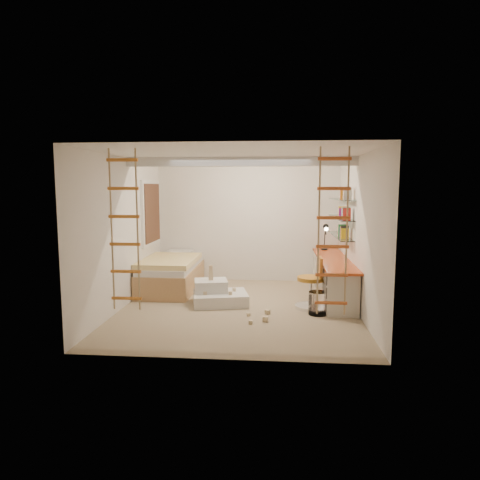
# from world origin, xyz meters

# --- Properties ---
(floor) EXTENTS (4.50, 4.50, 0.00)m
(floor) POSITION_xyz_m (0.00, 0.00, 0.00)
(floor) COLOR #94825F
(floor) RESTS_ON ground
(ceiling_beam) EXTENTS (4.00, 0.18, 0.16)m
(ceiling_beam) POSITION_xyz_m (0.00, 0.30, 2.52)
(ceiling_beam) COLOR white
(ceiling_beam) RESTS_ON ceiling
(window_frame) EXTENTS (0.06, 1.15, 1.35)m
(window_frame) POSITION_xyz_m (-1.97, 1.50, 1.55)
(window_frame) COLOR white
(window_frame) RESTS_ON wall_left
(window_blind) EXTENTS (0.02, 1.00, 1.20)m
(window_blind) POSITION_xyz_m (-1.93, 1.50, 1.55)
(window_blind) COLOR #4C2D1E
(window_blind) RESTS_ON window_frame
(rope_ladder_left) EXTENTS (0.41, 0.04, 2.13)m
(rope_ladder_left) POSITION_xyz_m (-1.35, -1.75, 1.52)
(rope_ladder_left) COLOR orange
(rope_ladder_left) RESTS_ON ceiling
(rope_ladder_right) EXTENTS (0.41, 0.04, 2.13)m
(rope_ladder_right) POSITION_xyz_m (1.35, -1.75, 1.52)
(rope_ladder_right) COLOR #D05023
(rope_ladder_right) RESTS_ON ceiling
(waste_bin) EXTENTS (0.30, 0.30, 0.38)m
(waste_bin) POSITION_xyz_m (1.33, -0.28, 0.19)
(waste_bin) COLOR white
(waste_bin) RESTS_ON floor
(desk) EXTENTS (0.56, 2.80, 0.75)m
(desk) POSITION_xyz_m (1.72, 0.86, 0.40)
(desk) COLOR #D14918
(desk) RESTS_ON floor
(shelves) EXTENTS (0.25, 1.80, 0.71)m
(shelves) POSITION_xyz_m (1.87, 1.13, 1.50)
(shelves) COLOR white
(shelves) RESTS_ON wall_right
(bed) EXTENTS (1.02, 2.00, 0.69)m
(bed) POSITION_xyz_m (-1.48, 1.23, 0.33)
(bed) COLOR #AD7F51
(bed) RESTS_ON floor
(task_lamp) EXTENTS (0.14, 0.36, 0.57)m
(task_lamp) POSITION_xyz_m (1.67, 1.82, 1.14)
(task_lamp) COLOR black
(task_lamp) RESTS_ON desk
(swivel_chair) EXTENTS (0.55, 0.55, 0.90)m
(swivel_chair) POSITION_xyz_m (1.26, 0.08, 0.33)
(swivel_chair) COLOR #C58226
(swivel_chair) RESTS_ON floor
(play_platform) EXTENTS (1.08, 0.92, 0.42)m
(play_platform) POSITION_xyz_m (-0.40, 0.23, 0.16)
(play_platform) COLOR silver
(play_platform) RESTS_ON floor
(toy_blocks) EXTENTS (1.16, 1.27, 0.69)m
(toy_blocks) POSITION_xyz_m (-0.11, -0.11, 0.27)
(toy_blocks) COLOR #CCB284
(toy_blocks) RESTS_ON floor
(books) EXTENTS (0.14, 0.64, 0.92)m
(books) POSITION_xyz_m (1.87, 1.13, 1.58)
(books) COLOR yellow
(books) RESTS_ON shelves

